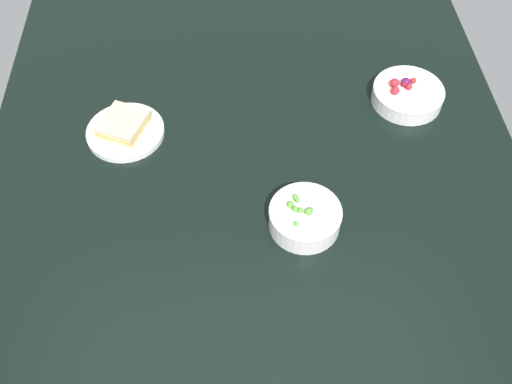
{
  "coord_description": "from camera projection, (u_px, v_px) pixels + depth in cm",
  "views": [
    {
      "loc": [
        -71.53,
        4.23,
        99.3
      ],
      "look_at": [
        0.0,
        0.0,
        6.0
      ],
      "focal_mm": 41.3,
      "sensor_mm": 36.0,
      "label": 1
    }
  ],
  "objects": [
    {
      "name": "plate_sandwich",
      "position": [
        125.0,
        129.0,
        1.29
      ],
      "size": [
        17.02,
        17.02,
        4.6
      ],
      "color": "white",
      "rests_on": "dining_table"
    },
    {
      "name": "bowl_peas",
      "position": [
        305.0,
        217.0,
        1.13
      ],
      "size": [
        14.12,
        14.12,
        6.08
      ],
      "color": "white",
      "rests_on": "dining_table"
    },
    {
      "name": "dining_table",
      "position": [
        256.0,
        204.0,
        1.21
      ],
      "size": [
        153.55,
        114.24,
        4.0
      ],
      "primitive_type": "cube",
      "color": "black",
      "rests_on": "ground"
    },
    {
      "name": "bowl_berries",
      "position": [
        407.0,
        94.0,
        1.35
      ],
      "size": [
        16.25,
        16.25,
        5.73
      ],
      "color": "white",
      "rests_on": "dining_table"
    }
  ]
}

